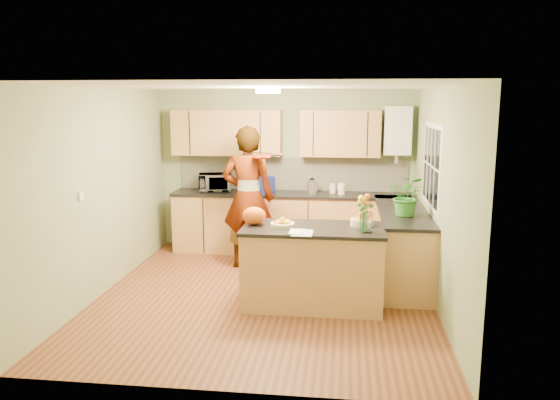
# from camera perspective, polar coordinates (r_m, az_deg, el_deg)

# --- Properties ---
(floor) EXTENTS (4.50, 4.50, 0.00)m
(floor) POSITION_cam_1_polar(r_m,az_deg,el_deg) (6.77, -1.54, -9.91)
(floor) COLOR brown
(floor) RESTS_ON ground
(ceiling) EXTENTS (4.00, 4.50, 0.02)m
(ceiling) POSITION_cam_1_polar(r_m,az_deg,el_deg) (6.35, -1.65, 11.76)
(ceiling) COLOR white
(ceiling) RESTS_ON wall_back
(wall_back) EXTENTS (4.00, 0.02, 2.50)m
(wall_back) POSITION_cam_1_polar(r_m,az_deg,el_deg) (8.65, 0.60, 3.12)
(wall_back) COLOR gray
(wall_back) RESTS_ON floor
(wall_front) EXTENTS (4.00, 0.02, 2.50)m
(wall_front) POSITION_cam_1_polar(r_m,az_deg,el_deg) (4.28, -6.05, -4.59)
(wall_front) COLOR gray
(wall_front) RESTS_ON floor
(wall_left) EXTENTS (0.02, 4.50, 2.50)m
(wall_left) POSITION_cam_1_polar(r_m,az_deg,el_deg) (7.02, -17.97, 0.88)
(wall_left) COLOR gray
(wall_left) RESTS_ON floor
(wall_right) EXTENTS (0.02, 4.50, 2.50)m
(wall_right) POSITION_cam_1_polar(r_m,az_deg,el_deg) (6.46, 16.24, 0.18)
(wall_right) COLOR gray
(wall_right) RESTS_ON floor
(back_counter) EXTENTS (3.64, 0.62, 0.94)m
(back_counter) POSITION_cam_1_polar(r_m,az_deg,el_deg) (8.48, 1.04, -2.38)
(back_counter) COLOR tan
(back_counter) RESTS_ON floor
(right_counter) EXTENTS (0.62, 2.24, 0.94)m
(right_counter) POSITION_cam_1_polar(r_m,az_deg,el_deg) (7.41, 12.59, -4.53)
(right_counter) COLOR tan
(right_counter) RESTS_ON floor
(splashback) EXTENTS (3.60, 0.02, 0.52)m
(splashback) POSITION_cam_1_polar(r_m,az_deg,el_deg) (8.63, 1.25, 2.77)
(splashback) COLOR beige
(splashback) RESTS_ON back_counter
(upper_cabinets) EXTENTS (3.20, 0.34, 0.70)m
(upper_cabinets) POSITION_cam_1_polar(r_m,az_deg,el_deg) (8.44, -0.71, 7.03)
(upper_cabinets) COLOR tan
(upper_cabinets) RESTS_ON wall_back
(boiler) EXTENTS (0.40, 0.30, 0.86)m
(boiler) POSITION_cam_1_polar(r_m,az_deg,el_deg) (8.41, 12.17, 7.10)
(boiler) COLOR white
(boiler) RESTS_ON wall_back
(window_right) EXTENTS (0.01, 1.30, 1.05)m
(window_right) POSITION_cam_1_polar(r_m,az_deg,el_deg) (7.00, 15.53, 3.47)
(window_right) COLOR white
(window_right) RESTS_ON wall_right
(light_switch) EXTENTS (0.02, 0.09, 0.09)m
(light_switch) POSITION_cam_1_polar(r_m,az_deg,el_deg) (6.47, -20.08, 0.43)
(light_switch) COLOR white
(light_switch) RESTS_ON wall_left
(ceiling_lamp) EXTENTS (0.30, 0.30, 0.07)m
(ceiling_lamp) POSITION_cam_1_polar(r_m,az_deg,el_deg) (6.64, -1.26, 11.37)
(ceiling_lamp) COLOR #FFEABF
(ceiling_lamp) RESTS_ON ceiling
(peninsula_island) EXTENTS (1.62, 0.83, 0.93)m
(peninsula_island) POSITION_cam_1_polar(r_m,az_deg,el_deg) (6.34, 3.43, -6.91)
(peninsula_island) COLOR tan
(peninsula_island) RESTS_ON floor
(fruit_dish) EXTENTS (0.28, 0.28, 0.10)m
(fruit_dish) POSITION_cam_1_polar(r_m,az_deg,el_deg) (6.24, 0.27, -2.40)
(fruit_dish) COLOR beige
(fruit_dish) RESTS_ON peninsula_island
(orange_bowl) EXTENTS (0.26, 0.26, 0.15)m
(orange_bowl) POSITION_cam_1_polar(r_m,az_deg,el_deg) (6.35, 8.53, -2.08)
(orange_bowl) COLOR beige
(orange_bowl) RESTS_ON peninsula_island
(flower_vase) EXTENTS (0.26, 0.26, 0.49)m
(flower_vase) POSITION_cam_1_polar(r_m,az_deg,el_deg) (5.97, 9.16, -0.35)
(flower_vase) COLOR silver
(flower_vase) RESTS_ON peninsula_island
(orange_bag) EXTENTS (0.33, 0.30, 0.21)m
(orange_bag) POSITION_cam_1_polar(r_m,az_deg,el_deg) (6.32, -2.72, -1.65)
(orange_bag) COLOR #DF5712
(orange_bag) RESTS_ON peninsula_island
(papers) EXTENTS (0.22, 0.31, 0.01)m
(papers) POSITION_cam_1_polar(r_m,az_deg,el_deg) (5.93, 2.34, -3.43)
(papers) COLOR white
(papers) RESTS_ON peninsula_island
(violinist) EXTENTS (0.74, 0.50, 2.01)m
(violinist) POSITION_cam_1_polar(r_m,az_deg,el_deg) (7.64, -3.36, 0.25)
(violinist) COLOR #E6B48C
(violinist) RESTS_ON floor
(violin) EXTENTS (0.56, 0.49, 0.14)m
(violin) POSITION_cam_1_polar(r_m,az_deg,el_deg) (7.31, -2.17, 4.56)
(violin) COLOR #560905
(violin) RESTS_ON violinist
(microwave) EXTENTS (0.56, 0.44, 0.27)m
(microwave) POSITION_cam_1_polar(r_m,az_deg,el_deg) (8.59, -6.81, 1.83)
(microwave) COLOR white
(microwave) RESTS_ON back_counter
(blue_box) EXTENTS (0.38, 0.34, 0.25)m
(blue_box) POSITION_cam_1_polar(r_m,az_deg,el_deg) (8.42, -1.87, 1.65)
(blue_box) COLOR navy
(blue_box) RESTS_ON back_counter
(kettle) EXTENTS (0.15, 0.15, 0.29)m
(kettle) POSITION_cam_1_polar(r_m,az_deg,el_deg) (8.31, 3.36, 1.45)
(kettle) COLOR silver
(kettle) RESTS_ON back_counter
(jar_cream) EXTENTS (0.11, 0.11, 0.15)m
(jar_cream) POSITION_cam_1_polar(r_m,az_deg,el_deg) (8.39, 5.54, 1.22)
(jar_cream) COLOR beige
(jar_cream) RESTS_ON back_counter
(jar_white) EXTENTS (0.13, 0.13, 0.17)m
(jar_white) POSITION_cam_1_polar(r_m,az_deg,el_deg) (8.30, 6.44, 1.18)
(jar_white) COLOR white
(jar_white) RESTS_ON back_counter
(potted_plant) EXTENTS (0.55, 0.51, 0.51)m
(potted_plant) POSITION_cam_1_polar(r_m,az_deg,el_deg) (6.86, 13.16, 0.41)
(potted_plant) COLOR #327D29
(potted_plant) RESTS_ON right_counter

